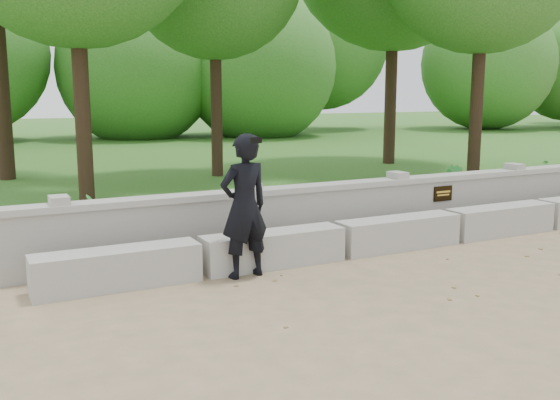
{
  "coord_description": "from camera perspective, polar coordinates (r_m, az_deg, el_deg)",
  "views": [
    {
      "loc": [
        -6.48,
        -5.09,
        2.21
      ],
      "look_at": [
        -2.97,
        1.77,
        0.88
      ],
      "focal_mm": 40.0,
      "sensor_mm": 36.0,
      "label": 1
    }
  ],
  "objects": [
    {
      "name": "shrub_c",
      "position": [
        14.33,
        23.68,
        2.19
      ],
      "size": [
        0.57,
        0.53,
        0.53
      ],
      "primitive_type": "imported",
      "rotation": [
        0.0,
        0.0,
        3.4
      ],
      "color": "#2B8030",
      "rests_on": "lawn"
    },
    {
      "name": "parapet_wall",
      "position": [
        10.2,
        12.85,
        -0.3
      ],
      "size": [
        12.5,
        0.35,
        0.9
      ],
      "color": "#9B9993",
      "rests_on": "ground"
    },
    {
      "name": "ground",
      "position": [
        8.53,
        24.02,
        -6.1
      ],
      "size": [
        80.0,
        80.0,
        0.0
      ],
      "primitive_type": "plane",
      "color": "#997D5D",
      "rests_on": "ground"
    },
    {
      "name": "shrub_a",
      "position": [
        8.68,
        -16.69,
        -1.57
      ],
      "size": [
        0.4,
        0.38,
        0.62
      ],
      "primitive_type": "imported",
      "rotation": [
        0.0,
        0.0,
        0.66
      ],
      "color": "#2B8030",
      "rests_on": "lawn"
    },
    {
      "name": "man_main",
      "position": [
        7.46,
        -3.29,
        -0.58
      ],
      "size": [
        0.69,
        0.62,
        1.74
      ],
      "color": "black",
      "rests_on": "ground"
    },
    {
      "name": "lawn",
      "position": [
        20.27,
        -8.29,
        3.81
      ],
      "size": [
        40.0,
        22.0,
        0.25
      ],
      "primitive_type": "cube",
      "color": "#2B5E17",
      "rests_on": "ground"
    },
    {
      "name": "concrete_bench",
      "position": [
        9.73,
        15.43,
        -2.33
      ],
      "size": [
        11.9,
        0.45,
        0.45
      ],
      "color": "#A5A39C",
      "rests_on": "ground"
    },
    {
      "name": "shrub_b",
      "position": [
        11.58,
        15.75,
        1.38
      ],
      "size": [
        0.42,
        0.46,
        0.68
      ],
      "primitive_type": "imported",
      "rotation": [
        0.0,
        0.0,
        1.96
      ],
      "color": "#2B8030",
      "rests_on": "lawn"
    }
  ]
}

